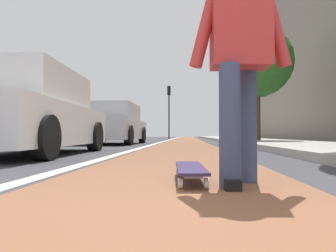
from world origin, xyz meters
name	(u,v)px	position (x,y,z in m)	size (l,w,h in m)	color
ground_plane	(184,145)	(10.00, 0.00, 0.00)	(80.00, 80.00, 0.00)	#38383D
bike_lane_paint	(186,139)	(24.00, 0.00, 0.00)	(56.00, 1.92, 0.00)	brown
lane_stripe_white	(170,140)	(20.00, 1.11, 0.00)	(52.00, 0.16, 0.01)	silver
sidewalk_curb	(240,139)	(18.00, -3.31, 0.07)	(52.00, 3.20, 0.13)	#9E9B93
building_facade	(272,49)	(22.00, -6.35, 6.69)	(40.00, 1.20, 13.38)	gray
skateboard	(190,169)	(1.42, -0.14, 0.09)	(0.85, 0.25, 0.11)	white
skater_person	(240,51)	(1.27, -0.49, 0.94)	(0.47, 0.72, 1.64)	#384260
parked_car_near	(29,115)	(4.30, 2.65, 0.70)	(4.08, 1.94, 1.47)	silver
parked_car_mid	(113,125)	(10.40, 2.65, 0.72)	(4.36, 2.00, 1.49)	#B7B7BC
traffic_light	(169,103)	(25.83, 1.51, 3.18)	(0.33, 0.28, 4.64)	#2D2D2D
street_tree_mid	(257,62)	(11.55, -2.91, 3.27)	(2.88, 2.88, 4.73)	brown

